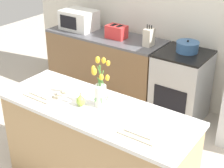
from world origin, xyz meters
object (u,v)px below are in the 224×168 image
object	(u,v)px
flower_vase	(100,90)
plate_setting_left	(47,92)
pear_figurine	(81,101)
plate_setting_right	(145,129)
stove_range	(181,86)
microwave	(79,20)
knife_block	(149,37)
toaster	(116,32)
cooking_pot	(187,47)

from	to	relation	value
flower_vase	plate_setting_left	distance (m)	0.57
pear_figurine	plate_setting_right	size ratio (longest dim) A/B	0.41
plate_setting_right	stove_range	bearing A→B (deg)	104.29
microwave	knife_block	distance (m)	1.15
flower_vase	microwave	distance (m)	2.18
flower_vase	toaster	xyz separation A→B (m)	(-0.88, 1.53, -0.06)
plate_setting_left	knife_block	size ratio (longest dim) A/B	1.16
flower_vase	plate_setting_left	size ratio (longest dim) A/B	1.39
plate_setting_left	toaster	xyz separation A→B (m)	(-0.34, 1.64, 0.08)
plate_setting_right	microwave	world-z (taller)	microwave
plate_setting_right	toaster	xyz separation A→B (m)	(-1.38, 1.64, 0.08)
stove_range	microwave	distance (m)	1.72
plate_setting_right	toaster	size ratio (longest dim) A/B	1.12
plate_setting_left	knife_block	distance (m)	1.63
toaster	knife_block	world-z (taller)	knife_block
plate_setting_left	plate_setting_right	xyz separation A→B (m)	(1.04, 0.00, 0.00)
pear_figurine	knife_block	xyz separation A→B (m)	(-0.25, 1.62, 0.07)
pear_figurine	toaster	distance (m)	1.79
stove_range	plate_setting_left	xyz separation A→B (m)	(-0.62, -1.65, 0.45)
toaster	knife_block	bearing A→B (deg)	-1.64
flower_vase	knife_block	distance (m)	1.57
toaster	cooking_pot	xyz separation A→B (m)	(0.97, 0.07, -0.02)
cooking_pot	microwave	world-z (taller)	microwave
plate_setting_right	microwave	size ratio (longest dim) A/B	0.65
stove_range	cooking_pot	xyz separation A→B (m)	(0.01, 0.05, 0.51)
knife_block	flower_vase	bearing A→B (deg)	-75.65
stove_range	flower_vase	distance (m)	1.66
stove_range	pear_figurine	world-z (taller)	pear_figurine
stove_range	toaster	distance (m)	1.10
plate_setting_right	cooking_pot	xyz separation A→B (m)	(-0.41, 1.71, 0.06)
stove_range	plate_setting_right	bearing A→B (deg)	-75.71
plate_setting_left	stove_range	bearing A→B (deg)	69.41
pear_figurine	cooking_pot	world-z (taller)	cooking_pot
plate_setting_right	toaster	world-z (taller)	toaster
flower_vase	plate_setting_right	world-z (taller)	flower_vase
toaster	cooking_pot	world-z (taller)	toaster
microwave	cooking_pot	bearing A→B (deg)	1.91
plate_setting_right	microwave	xyz separation A→B (m)	(-2.04, 1.65, 0.13)
knife_block	plate_setting_left	bearing A→B (deg)	-95.44
cooking_pot	toaster	bearing A→B (deg)	-175.73
flower_vase	pear_figurine	bearing A→B (deg)	-145.06
flower_vase	knife_block	world-z (taller)	flower_vase
toaster	cooking_pot	size ratio (longest dim) A/B	1.03
flower_vase	plate_setting_left	world-z (taller)	flower_vase
knife_block	plate_setting_right	bearing A→B (deg)	-61.27
pear_figurine	cooking_pot	xyz separation A→B (m)	(0.23, 1.70, 0.02)
plate_setting_right	cooking_pot	world-z (taller)	cooking_pot
plate_setting_left	knife_block	xyz separation A→B (m)	(0.15, 1.62, 0.11)
pear_figurine	microwave	bearing A→B (deg)	130.26
flower_vase	toaster	size ratio (longest dim) A/B	1.55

